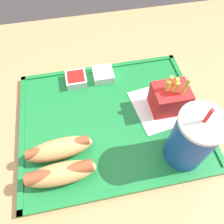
% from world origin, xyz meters
% --- Properties ---
extents(ground_plane, '(8.00, 8.00, 0.00)m').
position_xyz_m(ground_plane, '(0.00, 0.00, 0.00)').
color(ground_plane, '#383333').
extents(dining_table, '(1.43, 0.95, 0.71)m').
position_xyz_m(dining_table, '(0.00, 0.00, 0.35)').
color(dining_table, '#B27F51').
rests_on(dining_table, ground_plane).
extents(food_tray, '(0.44, 0.36, 0.01)m').
position_xyz_m(food_tray, '(-0.04, -0.02, 0.72)').
color(food_tray, '#197233').
rests_on(food_tray, dining_table).
extents(paper_napkin, '(0.17, 0.15, 0.00)m').
position_xyz_m(paper_napkin, '(-0.18, -0.04, 0.72)').
color(paper_napkin, white).
rests_on(paper_napkin, food_tray).
extents(soda_cup, '(0.09, 0.09, 0.18)m').
position_xyz_m(soda_cup, '(-0.17, 0.10, 0.79)').
color(soda_cup, '#194CA5').
rests_on(soda_cup, food_tray).
extents(hot_dog_far, '(0.15, 0.05, 0.05)m').
position_xyz_m(hot_dog_far, '(0.09, 0.10, 0.75)').
color(hot_dog_far, tan).
rests_on(hot_dog_far, food_tray).
extents(hot_dog_near, '(0.15, 0.06, 0.05)m').
position_xyz_m(hot_dog_near, '(0.09, 0.04, 0.74)').
color(hot_dog_near, tan).
rests_on(hot_dog_near, food_tray).
extents(fries_carton, '(0.08, 0.07, 0.11)m').
position_xyz_m(fries_carton, '(-0.18, -0.03, 0.76)').
color(fries_carton, red).
rests_on(fries_carton, food_tray).
extents(sauce_cup_mayo, '(0.05, 0.05, 0.02)m').
position_xyz_m(sauce_cup_mayo, '(-0.04, -0.16, 0.73)').
color(sauce_cup_mayo, silver).
rests_on(sauce_cup_mayo, food_tray).
extents(sauce_cup_ketchup, '(0.05, 0.05, 0.02)m').
position_xyz_m(sauce_cup_ketchup, '(0.04, -0.16, 0.73)').
color(sauce_cup_ketchup, silver).
rests_on(sauce_cup_ketchup, food_tray).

